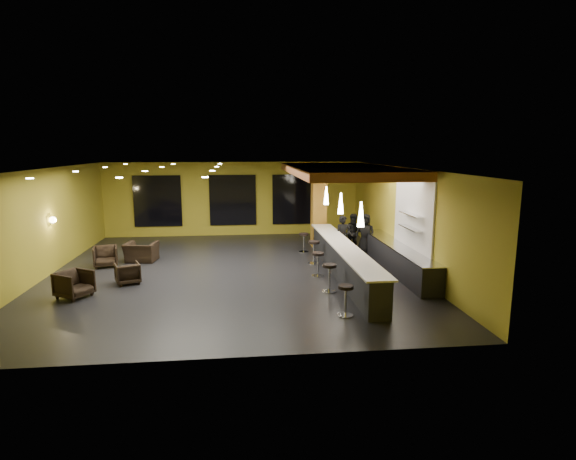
{
  "coord_description": "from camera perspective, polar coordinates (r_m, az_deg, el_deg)",
  "views": [
    {
      "loc": [
        0.3,
        -15.0,
        4.17
      ],
      "look_at": [
        2.0,
        0.5,
        1.3
      ],
      "focal_mm": 28.0,
      "sensor_mm": 36.0,
      "label": 1
    }
  ],
  "objects": [
    {
      "name": "wall_back",
      "position": [
        21.68,
        -7.03,
        3.95
      ],
      "size": [
        12.0,
        0.1,
        3.5
      ],
      "primitive_type": "cube",
      "color": "#A29324",
      "rests_on": "floor"
    },
    {
      "name": "wall_left",
      "position": [
        16.47,
        -28.86,
        0.68
      ],
      "size": [
        0.1,
        13.0,
        3.5
      ],
      "primitive_type": "cube",
      "color": "#A29324",
      "rests_on": "floor"
    },
    {
      "name": "bar_stool_2",
      "position": [
        14.73,
        3.83,
        -3.97
      ],
      "size": [
        0.41,
        0.41,
        0.8
      ],
      "rotation": [
        0.0,
        0.0,
        -0.31
      ],
      "color": "silver",
      "rests_on": "floor"
    },
    {
      "name": "bar_stool_3",
      "position": [
        16.27,
        3.31,
        -2.46
      ],
      "size": [
        0.43,
        0.43,
        0.85
      ],
      "rotation": [
        0.0,
        0.0,
        0.37
      ],
      "color": "silver",
      "rests_on": "floor"
    },
    {
      "name": "window_center",
      "position": [
        21.58,
        -7.03,
        3.78
      ],
      "size": [
        2.2,
        0.06,
        2.4
      ],
      "primitive_type": "cube",
      "color": "black",
      "rests_on": "wall_back"
    },
    {
      "name": "floor",
      "position": [
        15.58,
        -7.16,
        -5.37
      ],
      "size": [
        12.0,
        13.0,
        0.1
      ],
      "primitive_type": "cube",
      "color": "black",
      "rests_on": "ground"
    },
    {
      "name": "staff_c",
      "position": [
        18.04,
        9.78,
        -0.49
      ],
      "size": [
        0.91,
        0.76,
        1.6
      ],
      "primitive_type": "imported",
      "rotation": [
        0.0,
        0.0,
        -0.37
      ],
      "color": "black",
      "rests_on": "floor"
    },
    {
      "name": "prep_top",
      "position": [
        15.79,
        13.69,
        -1.87
      ],
      "size": [
        0.72,
        6.0,
        0.03
      ],
      "primitive_type": "cube",
      "color": "silver",
      "rests_on": "prep_counter"
    },
    {
      "name": "wall_shelf_upper",
      "position": [
        15.01,
        15.4,
        1.94
      ],
      "size": [
        0.3,
        1.5,
        0.03
      ],
      "primitive_type": "cube",
      "color": "silver",
      "rests_on": "wall_right"
    },
    {
      "name": "pendant_1",
      "position": [
        14.99,
        6.71,
        3.39
      ],
      "size": [
        0.2,
        0.2,
        0.7
      ],
      "primitive_type": "cone",
      "color": "white",
      "rests_on": "wood_soffit"
    },
    {
      "name": "bar_top",
      "position": [
        14.73,
        7.04,
        -1.98
      ],
      "size": [
        0.78,
        8.1,
        0.05
      ],
      "primitive_type": "cube",
      "color": "white",
      "rests_on": "bar_counter"
    },
    {
      "name": "pendant_0",
      "position": [
        12.59,
        9.25,
        1.98
      ],
      "size": [
        0.2,
        0.2,
        0.7
      ],
      "primitive_type": "cone",
      "color": "white",
      "rests_on": "wood_soffit"
    },
    {
      "name": "wall_sconce",
      "position": [
        16.85,
        -27.71,
        1.14
      ],
      "size": [
        0.22,
        0.22,
        0.22
      ],
      "primitive_type": "sphere",
      "color": "#FFE5B2",
      "rests_on": "wall_left"
    },
    {
      "name": "column",
      "position": [
        19.05,
        3.93,
        3.11
      ],
      "size": [
        0.6,
        0.6,
        3.5
      ],
      "primitive_type": "cube",
      "color": "#9F6F23",
      "rests_on": "floor"
    },
    {
      "name": "bar_counter",
      "position": [
        14.85,
        6.99,
        -3.95
      ],
      "size": [
        0.6,
        8.0,
        1.0
      ],
      "primitive_type": "cube",
      "color": "black",
      "rests_on": "floor"
    },
    {
      "name": "armchair_b",
      "position": [
        14.87,
        -19.7,
        -5.18
      ],
      "size": [
        0.92,
        0.93,
        0.65
      ],
      "primitive_type": "imported",
      "rotation": [
        0.0,
        0.0,
        3.53
      ],
      "color": "black",
      "rests_on": "floor"
    },
    {
      "name": "bar_stool_4",
      "position": [
        18.09,
        2.03,
        -1.28
      ],
      "size": [
        0.39,
        0.39,
        0.78
      ],
      "rotation": [
        0.0,
        0.0,
        0.07
      ],
      "color": "silver",
      "rests_on": "floor"
    },
    {
      "name": "bar_stool_0",
      "position": [
        11.41,
        7.33,
        -8.37
      ],
      "size": [
        0.4,
        0.4,
        0.8
      ],
      "rotation": [
        0.0,
        0.0,
        -0.04
      ],
      "color": "silver",
      "rests_on": "floor"
    },
    {
      "name": "tile_backsplash",
      "position": [
        15.25,
        15.6,
        1.87
      ],
      "size": [
        0.06,
        3.2,
        2.4
      ],
      "primitive_type": "cube",
      "color": "white",
      "rests_on": "wall_right"
    },
    {
      "name": "staff_b",
      "position": [
        18.19,
        8.39,
        -0.4
      ],
      "size": [
        0.8,
        0.65,
        1.57
      ],
      "primitive_type": "imported",
      "rotation": [
        0.0,
        0.0,
        -0.07
      ],
      "color": "black",
      "rests_on": "floor"
    },
    {
      "name": "window_left",
      "position": [
        21.91,
        -16.23,
        3.54
      ],
      "size": [
        2.2,
        0.06,
        2.4
      ],
      "primitive_type": "cube",
      "color": "black",
      "rests_on": "wall_back"
    },
    {
      "name": "bar_stool_1",
      "position": [
        13.2,
        5.28,
        -5.61
      ],
      "size": [
        0.42,
        0.42,
        0.83
      ],
      "rotation": [
        0.0,
        0.0,
        0.12
      ],
      "color": "silver",
      "rests_on": "floor"
    },
    {
      "name": "armchair_a",
      "position": [
        14.08,
        -25.51,
        -6.23
      ],
      "size": [
        1.13,
        1.12,
        0.76
      ],
      "primitive_type": "imported",
      "rotation": [
        0.0,
        0.0,
        1.03
      ],
      "color": "black",
      "rests_on": "floor"
    },
    {
      "name": "wall_shelf_lower",
      "position": [
        15.08,
        15.31,
        0.24
      ],
      "size": [
        0.3,
        1.5,
        0.03
      ],
      "primitive_type": "cube",
      "color": "silver",
      "rests_on": "wall_right"
    },
    {
      "name": "armchair_c",
      "position": [
        17.2,
        -22.16,
        -3.12
      ],
      "size": [
        0.96,
        0.97,
        0.74
      ],
      "primitive_type": "imported",
      "rotation": [
        0.0,
        0.0,
        0.24
      ],
      "color": "black",
      "rests_on": "floor"
    },
    {
      "name": "window_right",
      "position": [
        21.74,
        0.92,
        3.91
      ],
      "size": [
        2.2,
        0.06,
        2.4
      ],
      "primitive_type": "cube",
      "color": "black",
      "rests_on": "wall_back"
    },
    {
      "name": "wall_right",
      "position": [
        16.24,
        14.56,
        1.53
      ],
      "size": [
        0.1,
        13.0,
        3.5
      ],
      "primitive_type": "cube",
      "color": "#A29324",
      "rests_on": "floor"
    },
    {
      "name": "wood_soffit",
      "position": [
        16.44,
        6.82,
        7.53
      ],
      "size": [
        3.6,
        8.0,
        0.28
      ],
      "primitive_type": "cube",
      "color": "#A95E31",
      "rests_on": "ceiling"
    },
    {
      "name": "armchair_d",
      "position": [
        17.52,
        -18.14,
        -2.67
      ],
      "size": [
        1.23,
        1.12,
        0.71
      ],
      "primitive_type": "imported",
      "rotation": [
        0.0,
        0.0,
        2.98
      ],
      "color": "black",
      "rests_on": "floor"
    },
    {
      "name": "staff_a",
      "position": [
        17.21,
        7.01,
        -0.89
      ],
      "size": [
        0.6,
        0.39,
        1.63
      ],
      "primitive_type": "imported",
      "rotation": [
        0.0,
        0.0,
        0.0
      ],
      "color": "black",
      "rests_on": "floor"
    },
    {
      "name": "wall_front",
      "position": [
        8.79,
        -8.03,
        -5.65
      ],
      "size": [
        12.0,
        0.1,
        3.5
      ],
      "primitive_type": "cube",
      "color": "#A29324",
      "rests_on": "floor"
    },
    {
      "name": "prep_counter",
      "position": [
        15.9,
        13.62,
        -3.48
      ],
      "size": [
        0.7,
        6.0,
        0.86
      ],
      "primitive_type": "cube",
      "color": "black",
      "rests_on": "floor"
    },
    {
      "name": "ceiling",
      "position": [
        15.01,
        -7.47,
        7.98
      ],
      "size": [
        12.0,
        13.0,
        0.1
      ],
      "primitive_type": "cube",
      "color": "black"
    },
    {
      "name": "pendant_2",
      "position": [
        17.42,
        4.88,
        4.4
      ],
      "size": [
        0.2,
        0.2,
        0.7
      ],
      "primitive_type": "cone",
      "color": "white",
      "rests_on": "wood_soffit"
    }
  ]
}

